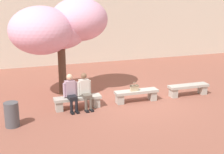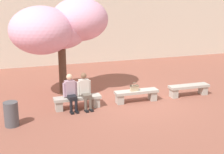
{
  "view_description": "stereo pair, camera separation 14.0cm",
  "coord_description": "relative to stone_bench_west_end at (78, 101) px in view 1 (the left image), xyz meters",
  "views": [
    {
      "loc": [
        -4.56,
        -10.3,
        3.99
      ],
      "look_at": [
        -0.91,
        0.2,
        1.0
      ],
      "focal_mm": 50.0,
      "sensor_mm": 36.0,
      "label": 1
    },
    {
      "loc": [
        -4.43,
        -10.34,
        3.99
      ],
      "look_at": [
        -0.91,
        0.2,
        1.0
      ],
      "focal_mm": 50.0,
      "sensor_mm": 36.0,
      "label": 2
    }
  ],
  "objects": [
    {
      "name": "person_seated_left",
      "position": [
        -0.25,
        -0.05,
        0.4
      ],
      "size": [
        0.51,
        0.71,
        1.29
      ],
      "color": "black",
      "rests_on": "ground"
    },
    {
      "name": "stone_bench_center",
      "position": [
        4.54,
        0.0,
        0.0
      ],
      "size": [
        1.68,
        0.45,
        0.45
      ],
      "color": "#ADA89E",
      "rests_on": "ground"
    },
    {
      "name": "handbag",
      "position": [
        2.17,
        -0.02,
        0.28
      ],
      "size": [
        0.3,
        0.15,
        0.34
      ],
      "color": "tan",
      "rests_on": "stone_bench_near_west"
    },
    {
      "name": "ground_plane",
      "position": [
        2.27,
        0.0,
        -0.3
      ],
      "size": [
        100.0,
        100.0,
        0.0
      ],
      "primitive_type": "plane",
      "color": "#8E5142"
    },
    {
      "name": "stone_bench_near_west",
      "position": [
        2.27,
        0.0,
        0.0
      ],
      "size": [
        1.68,
        0.45,
        0.45
      ],
      "color": "#ADA89E",
      "rests_on": "ground"
    },
    {
      "name": "trash_bin",
      "position": [
        -2.26,
        -0.84,
        0.09
      ],
      "size": [
        0.44,
        0.44,
        0.78
      ],
      "primitive_type": "cylinder",
      "color": "#4C4C51",
      "rests_on": "ground"
    },
    {
      "name": "stone_bench_west_end",
      "position": [
        0.0,
        0.0,
        0.0
      ],
      "size": [
        1.68,
        0.45,
        0.45
      ],
      "color": "#ADA89E",
      "rests_on": "ground"
    },
    {
      "name": "person_seated_right",
      "position": [
        0.26,
        -0.05,
        0.4
      ],
      "size": [
        0.51,
        0.71,
        1.29
      ],
      "color": "black",
      "rests_on": "ground"
    },
    {
      "name": "cherry_tree_main",
      "position": [
        -0.27,
        1.72,
        2.46
      ],
      "size": [
        3.87,
        2.67,
        3.84
      ],
      "color": "#513828",
      "rests_on": "ground"
    }
  ]
}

